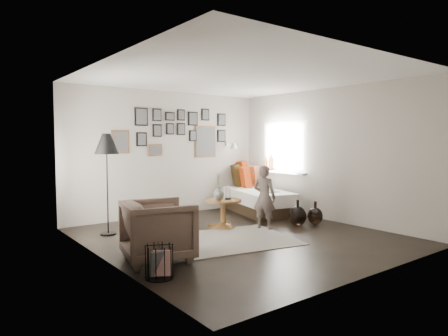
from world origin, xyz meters
TOP-DOWN VIEW (x-y plane):
  - ground at (0.00, 0.00)m, footprint 4.80×4.80m
  - wall_back at (0.00, 2.40)m, footprint 4.50×0.00m
  - wall_front at (0.00, -2.40)m, footprint 4.50×0.00m
  - wall_left at (-2.25, 0.00)m, footprint 0.00×4.80m
  - wall_right at (2.25, 0.00)m, footprint 0.00×4.80m
  - ceiling at (0.00, 0.00)m, footprint 4.80×4.80m
  - door_left at (-2.23, 1.20)m, footprint 0.00×2.14m
  - window_right at (2.18, 1.34)m, footprint 0.15×1.32m
  - gallery_wall at (0.29, 2.38)m, footprint 2.74×0.03m
  - wall_sconce at (1.55, 2.13)m, footprint 0.18×0.36m
  - rug at (-0.43, -0.06)m, footprint 2.51×1.99m
  - pedestal_table at (0.16, 0.67)m, footprint 0.66×0.66m
  - vase at (0.08, 0.69)m, footprint 0.19×0.19m
  - candles at (0.27, 0.67)m, footprint 0.11×0.11m
  - daybed at (1.72, 1.68)m, footprint 1.47×2.36m
  - magazine_on_daybed at (1.67, 1.03)m, footprint 0.27×0.35m
  - armchair at (-1.69, -0.36)m, footprint 1.04×1.02m
  - armchair_cushion at (-1.66, -0.31)m, footprint 0.44×0.45m
  - floor_lamp at (-1.68, 1.43)m, footprint 0.39×0.39m
  - magazine_basket at (-2.00, -0.98)m, footprint 0.41×0.41m
  - demijohn_large at (1.36, -0.02)m, footprint 0.32×0.32m
  - demijohn_small at (1.71, -0.14)m, footprint 0.28×0.28m
  - child at (0.69, 0.16)m, footprint 0.42×0.49m

SIDE VIEW (x-z plane):
  - ground at x=0.00m, z-range 0.00..0.00m
  - rug at x=-0.43m, z-range 0.00..0.01m
  - demijohn_small at x=1.71m, z-range -0.05..0.39m
  - demijohn_large at x=1.36m, z-range -0.05..0.43m
  - magazine_basket at x=-2.00m, z-range 0.00..0.38m
  - pedestal_table at x=0.16m, z-range -0.02..0.50m
  - daybed at x=1.72m, z-range -0.21..0.88m
  - armchair at x=-1.69m, z-range 0.00..0.80m
  - armchair_cushion at x=-1.66m, z-range 0.40..0.56m
  - magazine_on_daybed at x=1.67m, z-range 0.50..0.52m
  - child at x=0.69m, z-range 0.00..1.14m
  - candles at x=0.27m, z-range 0.51..0.75m
  - vase at x=0.08m, z-range 0.42..0.89m
  - window_right at x=2.18m, z-range 0.28..1.58m
  - door_left at x=-2.23m, z-range -0.02..2.12m
  - wall_back at x=0.00m, z-range -0.95..3.55m
  - wall_front at x=0.00m, z-range -0.95..3.55m
  - wall_left at x=-2.25m, z-range -1.10..3.70m
  - wall_right at x=2.25m, z-range -1.10..3.70m
  - floor_lamp at x=-1.68m, z-range 0.61..2.30m
  - wall_sconce at x=1.55m, z-range 1.38..1.54m
  - gallery_wall at x=0.29m, z-range 1.20..2.28m
  - ceiling at x=0.00m, z-range 2.60..2.60m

